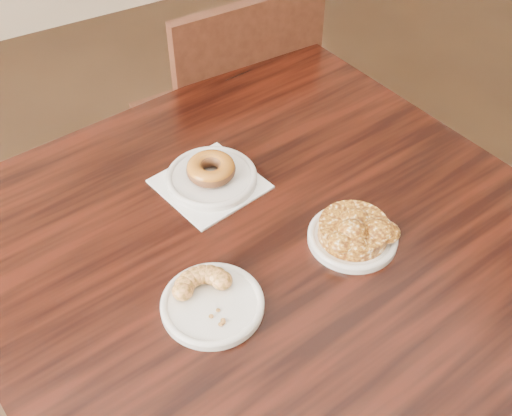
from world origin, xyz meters
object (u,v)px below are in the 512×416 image
glazed_donut (211,169)px  apple_fritter (354,227)px  cafe_table (270,359)px  chair_far (220,123)px  cruller_fragment (212,296)px

glazed_donut → apple_fritter: bearing=-59.8°
glazed_donut → apple_fritter: apple_fritter is taller
cafe_table → glazed_donut: 0.45m
cafe_table → apple_fritter: 0.43m
cafe_table → chair_far: (0.24, 0.70, 0.08)m
chair_far → glazed_donut: chair_far is taller
cafe_table → glazed_donut: glazed_donut is taller
cafe_table → apple_fritter: (0.12, -0.06, 0.41)m
cruller_fragment → cafe_table: bearing=25.0°
cafe_table → cruller_fragment: cruller_fragment is taller
cafe_table → chair_far: size_ratio=1.09×
chair_far → glazed_donut: (-0.26, -0.51, 0.33)m
chair_far → cruller_fragment: size_ratio=8.02×
glazed_donut → cruller_fragment: 0.29m
chair_far → cruller_fragment: chair_far is taller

